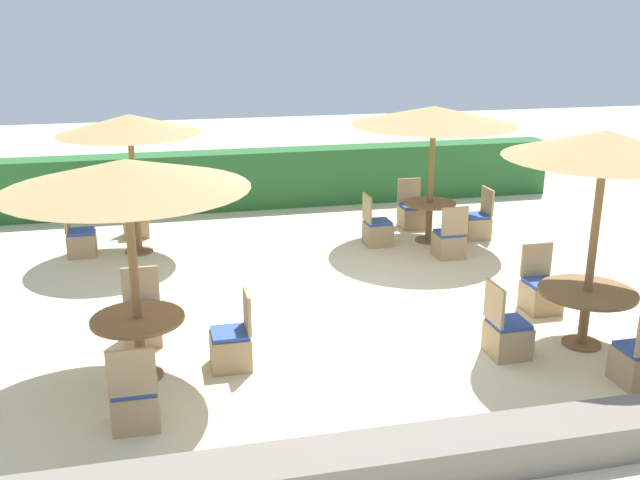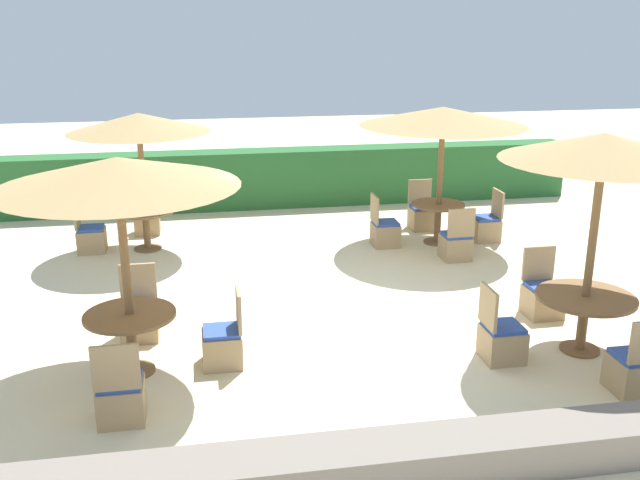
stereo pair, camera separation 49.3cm
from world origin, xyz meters
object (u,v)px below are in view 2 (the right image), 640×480
at_px(patio_chair_front_right_south, 634,370).
at_px(patio_chair_front_right_west, 501,339).
at_px(patio_chair_front_left_north, 140,318).
at_px(patio_chair_front_left_east, 223,344).
at_px(patio_chair_front_right_north, 542,297).
at_px(patio_chair_back_left_west, 91,237).
at_px(patio_chair_back_right_north, 422,215).
at_px(round_table_front_right, 585,306).
at_px(parasol_back_left, 138,123).
at_px(parasol_front_right, 604,148).
at_px(patio_chair_back_right_west, 384,231).
at_px(round_table_back_left, 146,219).
at_px(parasol_front_left, 117,173).
at_px(patio_chair_front_left_south, 121,397).
at_px(patio_chair_back_left_north, 147,220).
at_px(patio_chair_back_right_east, 486,226).
at_px(round_table_front_left, 131,327).
at_px(parasol_back_right, 443,117).
at_px(patio_chair_back_right_south, 456,244).
at_px(round_table_back_right, 438,213).

height_order(patio_chair_front_right_south, patio_chair_front_right_west, same).
relative_size(patio_chair_front_right_south, patio_chair_front_right_west, 1.00).
bearing_deg(patio_chair_front_left_north, patio_chair_front_left_east, 137.71).
distance_m(patio_chair_front_left_north, patio_chair_front_right_north, 5.38).
relative_size(patio_chair_front_left_north, patio_chair_back_left_west, 1.00).
distance_m(patio_chair_back_right_north, round_table_front_right, 5.41).
height_order(parasol_back_left, parasol_front_right, parasol_front_right).
bearing_deg(patio_chair_back_right_west, round_table_back_left, -97.25).
distance_m(parasol_front_left, patio_chair_front_left_south, 2.33).
distance_m(patio_chair_back_right_west, patio_chair_front_right_south, 5.68).
height_order(patio_chair_front_left_north, parasol_back_left, parasol_back_left).
bearing_deg(patio_chair_back_left_north, patio_chair_front_right_north, 138.29).
xyz_separation_m(patio_chair_front_left_east, round_table_front_right, (4.32, -0.41, 0.33)).
xyz_separation_m(patio_chair_front_left_south, parasol_back_left, (-0.04, 5.66, 1.95)).
distance_m(patio_chair_back_right_east, patio_chair_back_right_north, 1.31).
xyz_separation_m(parasol_front_left, round_table_front_left, (-0.00, -0.00, -1.77)).
bearing_deg(parasol_front_right, patio_chair_back_right_west, 105.89).
bearing_deg(patio_chair_front_left_south, round_table_front_right, 6.82).
bearing_deg(patio_chair_front_right_south, parasol_front_right, 91.72).
height_order(parasol_front_left, patio_chair_front_right_south, parasol_front_left).
bearing_deg(parasol_back_right, patio_chair_front_right_north, -84.46).
height_order(parasol_front_left, patio_chair_front_left_east, parasol_front_left).
bearing_deg(patio_chair_back_right_south, patio_chair_back_left_north, 154.57).
bearing_deg(patio_chair_front_left_east, round_table_front_right, -95.41).
bearing_deg(patio_chair_back_left_north, round_table_front_left, 91.28).
distance_m(patio_chair_front_left_east, patio_chair_back_left_west, 5.08).
relative_size(patio_chair_back_right_east, parasol_back_left, 0.39).
distance_m(patio_chair_front_left_east, patio_chair_front_right_south, 4.59).
distance_m(patio_chair_back_right_east, patio_chair_back_left_north, 6.31).
height_order(round_table_front_left, patio_chair_back_right_west, patio_chair_back_right_west).
bearing_deg(round_table_back_right, patio_chair_front_left_south, -134.87).
relative_size(round_table_front_left, patio_chair_front_right_west, 1.12).
height_order(parasol_back_left, patio_chair_back_left_west, parasol_back_left).
bearing_deg(parasol_front_right, patio_chair_front_right_south, -88.28).
height_order(patio_chair_front_left_south, patio_chair_back_right_north, same).
xyz_separation_m(parasol_back_left, patio_chair_front_right_south, (5.47, -6.06, -1.95)).
relative_size(patio_chair_back_right_north, parasol_back_left, 0.39).
xyz_separation_m(patio_chair_back_right_north, parasol_front_right, (0.29, -5.40, 2.25)).
relative_size(round_table_back_left, patio_chair_back_left_north, 1.07).
bearing_deg(patio_chair_back_left_north, parasol_back_right, 163.55).
height_order(patio_chair_back_right_west, patio_chair_front_right_north, same).
xyz_separation_m(patio_chair_front_left_east, patio_chair_back_right_south, (4.03, 3.14, 0.00)).
xyz_separation_m(patio_chair_front_left_north, patio_chair_back_right_south, (5.05, 2.22, 0.00)).
distance_m(patio_chair_back_right_east, parasol_front_right, 5.05).
height_order(round_table_back_right, patio_chair_front_right_north, patio_chair_front_right_north).
distance_m(parasol_front_left, patio_chair_back_left_north, 6.00).
bearing_deg(round_table_front_left, round_table_back_left, 90.97).
bearing_deg(patio_chair_front_right_south, round_table_front_right, 91.72).
xyz_separation_m(patio_chair_back_right_west, parasol_front_right, (1.28, -4.49, 2.25)).
distance_m(round_table_front_right, patio_chair_front_right_west, 1.12).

